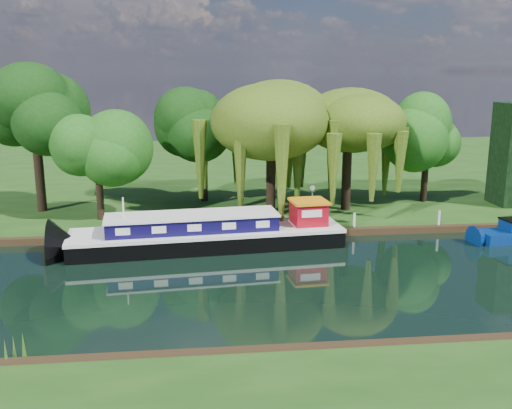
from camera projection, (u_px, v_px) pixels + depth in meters
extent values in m
plane|color=black|center=(342.00, 279.00, 30.41)|extent=(120.00, 120.00, 0.00)
cube|color=#193F11|center=(264.00, 169.00, 63.27)|extent=(120.00, 52.00, 0.45)
cube|color=black|center=(208.00, 241.00, 35.78)|extent=(17.13, 5.29, 1.12)
cube|color=silver|center=(208.00, 231.00, 35.63)|extent=(17.23, 5.37, 0.21)
cube|color=#0E0A39|center=(192.00, 223.00, 35.33)|extent=(10.66, 3.65, 0.89)
cube|color=silver|center=(192.00, 215.00, 35.21)|extent=(10.86, 3.85, 0.11)
cube|color=maroon|center=(309.00, 213.00, 36.72)|extent=(2.24, 2.24, 1.40)
cube|color=orange|center=(309.00, 201.00, 36.54)|extent=(2.50, 2.50, 0.15)
cylinder|color=silver|center=(124.00, 215.00, 34.37)|extent=(0.09, 0.09, 2.25)
imported|color=maroon|center=(132.00, 247.00, 35.89)|extent=(3.29, 2.67, 0.60)
cylinder|color=black|center=(271.00, 175.00, 42.58)|extent=(0.72, 0.72, 5.53)
ellipsoid|color=#385011|center=(271.00, 122.00, 41.67)|extent=(7.73, 7.73, 4.99)
cylinder|color=black|center=(346.00, 177.00, 43.25)|extent=(0.70, 0.70, 4.98)
ellipsoid|color=#385011|center=(348.00, 130.00, 42.44)|extent=(6.80, 6.80, 4.39)
cylinder|color=black|center=(99.00, 180.00, 40.30)|extent=(0.48, 0.48, 5.66)
ellipsoid|color=#1C5014|center=(97.00, 148.00, 39.78)|extent=(4.63, 4.63, 4.63)
cylinder|color=black|center=(38.00, 161.00, 42.56)|extent=(0.75, 0.75, 7.66)
ellipsoid|color=black|center=(35.00, 119.00, 41.84)|extent=(5.89, 5.89, 5.89)
cylinder|color=black|center=(204.00, 162.00, 46.10)|extent=(0.56, 0.56, 6.39)
ellipsoid|color=black|center=(203.00, 130.00, 45.50)|extent=(5.12, 5.12, 5.12)
cylinder|color=black|center=(425.00, 166.00, 46.06)|extent=(0.55, 0.55, 5.75)
ellipsoid|color=#1C5014|center=(427.00, 137.00, 45.52)|extent=(4.60, 4.60, 4.60)
cylinder|color=silver|center=(312.00, 205.00, 40.27)|extent=(0.10, 0.10, 2.20)
sphere|color=white|center=(312.00, 188.00, 39.98)|extent=(0.36, 0.36, 0.36)
cylinder|color=silver|center=(161.00, 226.00, 37.27)|extent=(0.16, 0.16, 1.00)
cylinder|color=silver|center=(252.00, 223.00, 37.90)|extent=(0.16, 0.16, 1.00)
cylinder|color=silver|center=(354.00, 220.00, 38.64)|extent=(0.16, 0.16, 1.00)
cylinder|color=silver|center=(439.00, 218.00, 39.26)|extent=(0.16, 0.16, 1.00)
cone|color=#295617|center=(3.00, 352.00, 21.35)|extent=(1.20, 1.20, 1.10)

